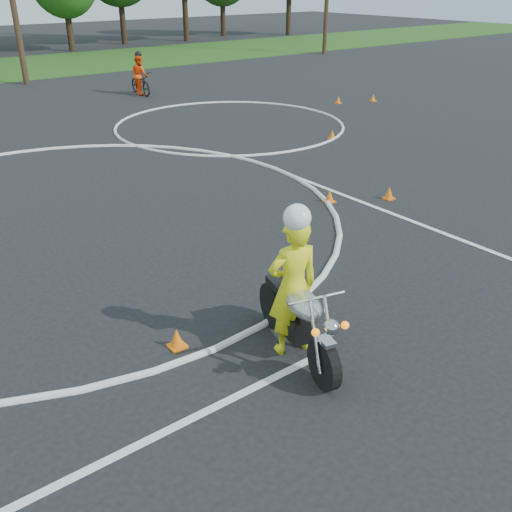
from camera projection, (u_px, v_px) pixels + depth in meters
ground at (122, 272)px, 10.20m from camera, size 120.00×120.00×0.00m
course_markings at (125, 184)px, 14.48m from camera, size 19.05×19.05×0.12m
primary_motorcycle at (299, 319)px, 7.73m from camera, size 0.98×2.23×1.19m
rider_primary_grp at (293, 283)px, 7.62m from camera, size 0.83×0.65×2.21m
rider_second_grp at (140, 79)px, 25.19m from camera, size 0.81×1.96×1.85m
traffic_cones at (338, 150)px, 16.83m from camera, size 15.89×11.23×0.30m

